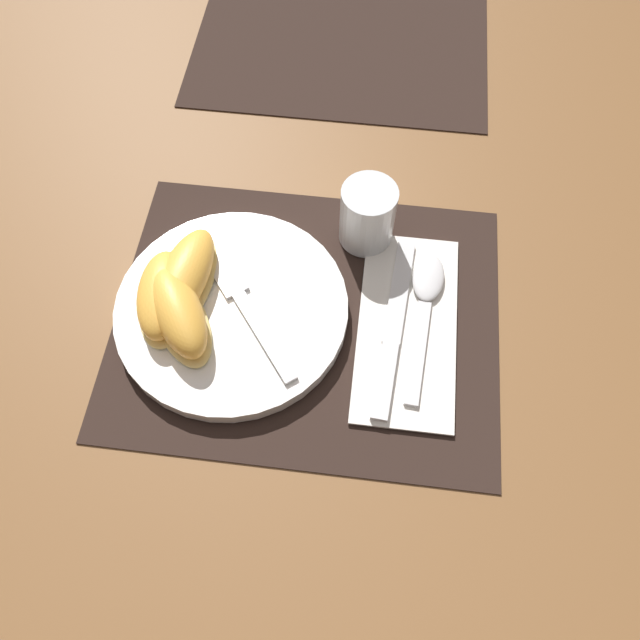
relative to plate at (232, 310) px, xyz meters
name	(u,v)px	position (x,y,z in m)	size (l,w,h in m)	color
ground_plane	(307,318)	(0.08, 0.01, -0.01)	(3.00, 3.00, 0.00)	brown
placemat	(307,317)	(0.08, 0.01, -0.01)	(0.40, 0.32, 0.00)	black
placemat_far	(342,36)	(0.07, 0.45, -0.01)	(0.40, 0.32, 0.00)	black
plate	(232,310)	(0.00, 0.00, 0.00)	(0.24, 0.24, 0.02)	white
juice_glass	(367,218)	(0.13, 0.12, 0.02)	(0.06, 0.06, 0.08)	silver
napkin	(407,328)	(0.18, 0.00, -0.01)	(0.10, 0.22, 0.00)	white
knife	(393,330)	(0.17, 0.00, 0.00)	(0.03, 0.21, 0.01)	silver
spoon	(426,297)	(0.20, 0.04, 0.00)	(0.04, 0.18, 0.01)	silver
fork	(242,299)	(0.01, 0.01, 0.01)	(0.13, 0.16, 0.00)	silver
citrus_wedge_0	(182,282)	(-0.05, 0.01, 0.03)	(0.08, 0.14, 0.04)	#F4DB84
citrus_wedge_1	(163,296)	(-0.07, -0.01, 0.02)	(0.07, 0.11, 0.04)	#F4DB84
citrus_wedge_2	(178,312)	(-0.05, -0.02, 0.03)	(0.11, 0.13, 0.05)	#F4DB84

